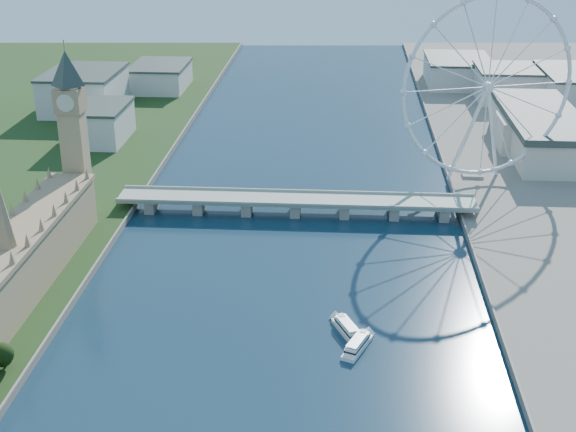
{
  "coord_description": "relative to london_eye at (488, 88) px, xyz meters",
  "views": [
    {
      "loc": [
        27.03,
        -157.92,
        190.12
      ],
      "look_at": [
        1.36,
        210.0,
        35.41
      ],
      "focal_mm": 50.0,
      "sensor_mm": 36.0,
      "label": 1
    }
  ],
  "objects": [
    {
      "name": "big_ben",
      "position": [
        -247.98,
        -77.08,
        -0.95
      ],
      "size": [
        20.02,
        20.02,
        110.0
      ],
      "color": "tan",
      "rests_on": "ground"
    },
    {
      "name": "tour_boat_near",
      "position": [
        -88.04,
        -196.22,
        -67.52
      ],
      "size": [
        16.65,
        26.6,
        5.74
      ],
      "primitive_type": null,
      "rotation": [
        0.0,
        0.0,
        0.42
      ],
      "color": "silver",
      "rests_on": "ground"
    },
    {
      "name": "tour_boat_far",
      "position": [
        -83.62,
        -209.73,
        -67.52
      ],
      "size": [
        16.03,
        26.59,
        5.72
      ],
      "primitive_type": null,
      "rotation": [
        0.0,
        0.0,
        -0.39
      ],
      "color": "white",
      "rests_on": "ground"
    },
    {
      "name": "parliament_range",
      "position": [
        -247.98,
        -185.08,
        -49.04
      ],
      "size": [
        24.0,
        200.0,
        70.0
      ],
      "color": "tan",
      "rests_on": "ground"
    },
    {
      "name": "westminster_bridge",
      "position": [
        -119.98,
        -55.08,
        -60.89
      ],
      "size": [
        220.0,
        22.0,
        9.5
      ],
      "color": "gray",
      "rests_on": "ground"
    },
    {
      "name": "city_skyline",
      "position": [
        -80.75,
        205.0,
        -50.56
      ],
      "size": [
        505.0,
        280.0,
        32.0
      ],
      "color": "beige",
      "rests_on": "ground"
    },
    {
      "name": "county_hall",
      "position": [
        55.02,
        74.92,
        -67.52
      ],
      "size": [
        54.0,
        144.0,
        35.0
      ],
      "primitive_type": null,
      "color": "beige",
      "rests_on": "ground"
    },
    {
      "name": "london_eye",
      "position": [
        0.0,
        0.0,
        0.0
      ],
      "size": [
        113.6,
        39.12,
        124.3
      ],
      "color": "silver",
      "rests_on": "ground"
    }
  ]
}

